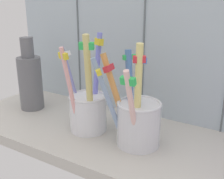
{
  "coord_description": "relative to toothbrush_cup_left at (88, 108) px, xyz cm",
  "views": [
    {
      "loc": [
        23.05,
        -38.74,
        25.67
      ],
      "look_at": [
        0.0,
        -0.94,
        10.73
      ],
      "focal_mm": 44.92,
      "sensor_mm": 36.0,
      "label": 1
    }
  ],
  "objects": [
    {
      "name": "counter_slab",
      "position": [
        5.07,
        1.07,
        -5.44
      ],
      "size": [
        64.0,
        22.0,
        2.0
      ],
      "primitive_type": "cube",
      "color": "#BCB7AD",
      "rests_on": "ground"
    },
    {
      "name": "toothbrush_cup_left",
      "position": [
        0.0,
        0.0,
        0.0
      ],
      "size": [
        10.13,
        9.11,
        18.12
      ],
      "color": "white",
      "rests_on": "counter_slab"
    },
    {
      "name": "tile_wall_back",
      "position": [
        5.07,
        13.06,
        16.07
      ],
      "size": [
        64.0,
        2.2,
        45.0
      ],
      "color": "#B2C1CC",
      "rests_on": "ground"
    },
    {
      "name": "ceramic_vase",
      "position": [
        -16.88,
        2.36,
        1.97
      ],
      "size": [
        5.02,
        5.02,
        15.52
      ],
      "color": "slate",
      "rests_on": "counter_slab"
    },
    {
      "name": "toothbrush_cup_right",
      "position": [
        9.85,
        0.03,
        0.32
      ],
      "size": [
        10.31,
        12.95,
        17.27
      ],
      "color": "silver",
      "rests_on": "counter_slab"
    }
  ]
}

